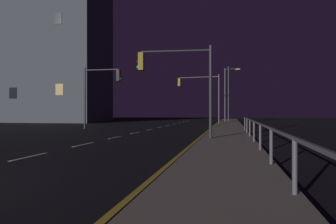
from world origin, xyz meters
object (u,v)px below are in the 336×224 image
street_lamp_across_street (230,89)px  street_lamp_median (227,89)px  traffic_light_overhead_east (100,86)px  traffic_light_far_right (176,73)px  building_distant (34,48)px  traffic_light_far_center (201,89)px

street_lamp_across_street → street_lamp_median: size_ratio=1.02×
traffic_light_overhead_east → traffic_light_far_right: bearing=-47.4°
street_lamp_median → building_distant: (-28.50, -2.74, 6.41)m
street_lamp_median → building_distant: size_ratio=0.34×
traffic_light_far_center → street_lamp_across_street: (3.39, 7.81, 0.53)m
traffic_light_overhead_east → building_distant: building_distant is taller
building_distant → traffic_light_overhead_east: bearing=-42.6°
street_lamp_median → building_distant: bearing=-174.5°
street_lamp_across_street → traffic_light_overhead_east: bearing=-120.3°
street_lamp_median → building_distant: building_distant is taller
traffic_light_far_right → street_lamp_across_street: (2.78, 28.00, 1.12)m
street_lamp_median → street_lamp_across_street: bearing=-14.7°
traffic_light_overhead_east → traffic_light_far_center: 13.56m
traffic_light_far_center → street_lamp_median: street_lamp_median is taller
traffic_light_overhead_east → traffic_light_far_center: traffic_light_far_center is taller
traffic_light_far_center → street_lamp_median: 8.48m
traffic_light_far_right → street_lamp_median: size_ratio=0.65×
street_lamp_across_street → street_lamp_median: 0.38m
traffic_light_overhead_east → street_lamp_median: (10.74, 19.05, 0.86)m
traffic_light_overhead_east → street_lamp_across_street: (11.10, 18.96, 0.93)m
traffic_light_far_center → building_distant: (-25.47, 5.17, 6.87)m
street_lamp_median → building_distant: 29.34m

